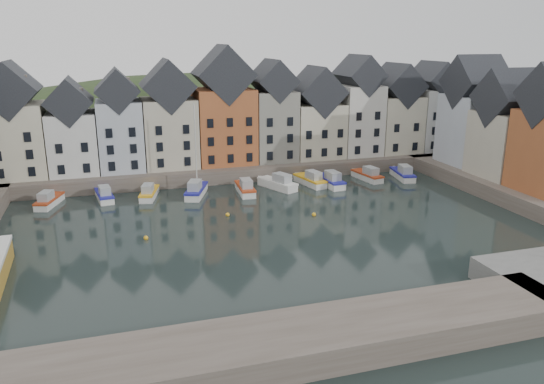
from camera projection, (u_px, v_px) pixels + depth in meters
name	position (u px, v px, depth m)	size (l,w,h in m)	color
ground	(279.00, 235.00, 57.71)	(260.00, 260.00, 0.00)	black
far_quay	(222.00, 165.00, 84.96)	(90.00, 16.00, 2.00)	#52493F
right_quay	(537.00, 191.00, 70.58)	(14.00, 54.00, 2.00)	#52493F
near_wall	(236.00, 353.00, 34.42)	(50.00, 6.00, 2.00)	#52493F
hillside	(200.00, 224.00, 114.14)	(153.60, 70.40, 64.00)	#23351A
far_terrace	(244.00, 117.00, 81.82)	(72.37, 8.16, 17.78)	beige
right_terrace	(511.00, 127.00, 72.74)	(8.30, 24.25, 16.36)	#ABB2BD
mooring_buoys	(233.00, 222.00, 61.43)	(20.50, 5.50, 0.50)	#F0AC1C
boat_a	(49.00, 201.00, 67.63)	(3.47, 6.09, 2.23)	silver
boat_b	(104.00, 195.00, 70.00)	(2.61, 6.05, 2.25)	silver
boat_c	(149.00, 193.00, 70.95)	(3.20, 6.11, 2.24)	silver
boat_d	(196.00, 190.00, 71.76)	(4.23, 6.90, 12.62)	silver
boat_e	(245.00, 188.00, 73.00)	(2.33, 6.37, 2.40)	silver
boat_f	(278.00, 183.00, 75.26)	(4.63, 6.87, 2.54)	silver
boat_g	(311.00, 180.00, 77.13)	(3.26, 6.61, 2.44)	silver
boat_h	(330.00, 181.00, 76.69)	(2.55, 6.74, 2.53)	silver
boat_i	(368.00, 175.00, 79.90)	(2.79, 6.32, 2.34)	silver
boat_j	(403.00, 174.00, 80.59)	(3.06, 6.64, 2.45)	silver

